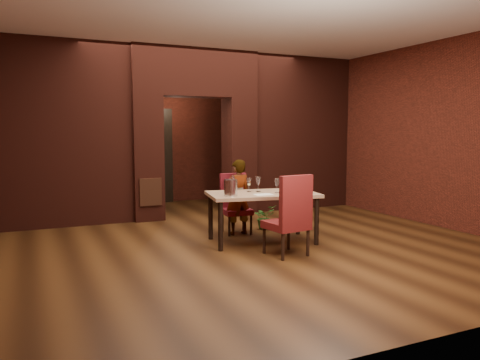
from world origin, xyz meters
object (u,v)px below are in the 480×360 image
Objects in this scene: person_seated at (238,197)px; water_bottle at (233,185)px; wine_glass_a at (249,185)px; chair_far at (237,204)px; wine_glass_c at (277,186)px; wine_bucket at (231,188)px; chair_near at (286,215)px; wine_glass_b at (258,184)px; potted_plant at (264,217)px; dining_table at (262,217)px.

water_bottle is (-0.32, -0.54, 0.27)m from person_seated.
water_bottle is at bearing -162.22° from wine_glass_a.
person_seated reaches higher than chair_far.
wine_bucket reaches higher than wine_glass_c.
wine_glass_c is at bearing -15.87° from water_bottle.
wine_glass_a is (-0.01, -0.44, 0.24)m from person_seated.
water_bottle is (-0.40, 0.87, 0.33)m from chair_near.
wine_glass_b is (0.12, -0.48, 0.25)m from person_seated.
person_seated is at bearing -97.99° from chair_far.
wine_glass_c is at bearing -116.72° from chair_near.
wine_bucket is 0.58× the size of potted_plant.
person_seated is at bearing 59.09° from water_bottle.
wine_glass_c is (0.19, -0.09, 0.48)m from dining_table.
dining_table is 1.46× the size of chair_near.
person_seated is 5.84× the size of wine_glass_a.
dining_table is 7.61× the size of wine_glass_c.
person_seated reaches higher than water_bottle.
chair_near is 0.89m from wine_bucket.
wine_glass_a is 0.77× the size of water_bottle.
chair_near is 0.79m from wine_glass_c.
water_bottle is at bearing 59.95° from wine_bucket.
chair_near is 1.71m from potted_plant.
chair_far reaches higher than wine_glass_a.
wine_bucket reaches higher than wine_glass_b.
person_seated reaches higher than wine_glass_b.
wine_glass_b reaches higher than wine_glass_c.
chair_far is 1.05m from wine_bucket.
wine_bucket is 0.88× the size of water_bottle.
wine_bucket is (-0.57, -0.14, 0.49)m from dining_table.
chair_far is 4.61× the size of wine_glass_c.
wine_glass_c is 0.77m from wine_bucket.
wine_glass_a is 0.99× the size of wine_glass_c.
wine_glass_a is at bearing 17.78° from water_bottle.
wine_glass_c reaches higher than wine_glass_a.
wine_glass_b is at bearing 100.44° from dining_table.
chair_near is 4.09× the size of water_bottle.
dining_table is at bearing 95.44° from person_seated.
potted_plant is at bearing -115.16° from chair_near.
person_seated is at bearing 111.12° from dining_table.
person_seated is (-0.12, 0.62, 0.23)m from dining_table.
wine_glass_b reaches higher than dining_table.
chair_near is 1.01m from water_bottle.
potted_plant is (0.60, 0.63, -0.64)m from wine_glass_a.
wine_bucket is at bearing 53.84° from person_seated.
person_seated is 5.78× the size of wine_glass_c.
person_seated is at bearing -94.41° from chair_near.
wine_glass_a is 0.89× the size of wine_bucket.
wine_glass_c is 1.15m from potted_plant.
dining_table reaches higher than potted_plant.
wine_bucket is at bearing -176.82° from wine_glass_c.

